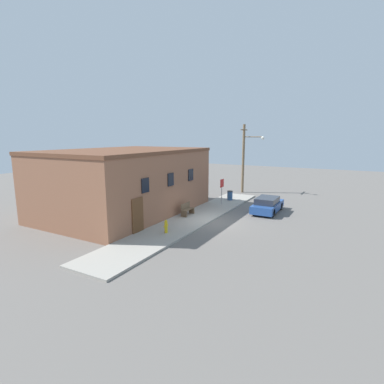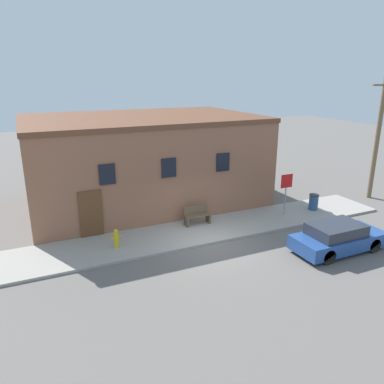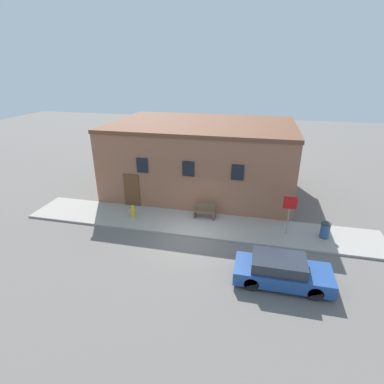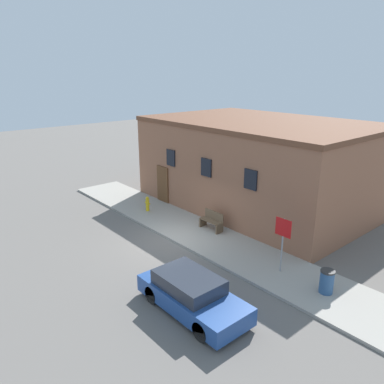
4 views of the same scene
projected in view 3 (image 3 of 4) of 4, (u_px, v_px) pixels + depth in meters
The scene contains 8 objects.
ground_plane at pixel (190, 237), 15.80m from camera, with size 80.00×80.00×0.00m, color #66605B.
sidewalk at pixel (196, 224), 17.05m from camera, with size 19.85×2.84×0.11m.
brick_building at pixel (202, 157), 21.18m from camera, with size 12.33×8.16×4.83m.
fire_hydrant at pixel (133, 211), 17.50m from camera, with size 0.41×0.19×0.80m.
stop_sign at pixel (289, 208), 15.40m from camera, with size 0.68×0.06×2.14m.
bench at pixel (205, 211), 17.45m from camera, with size 1.23×0.44×0.89m.
trash_bin at pixel (325, 230), 15.43m from camera, with size 0.49×0.49×0.84m.
parked_car at pixel (281, 271), 12.28m from camera, with size 3.91×1.65×1.20m.
Camera 3 is at (3.16, -13.25, 8.35)m, focal length 28.00 mm.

